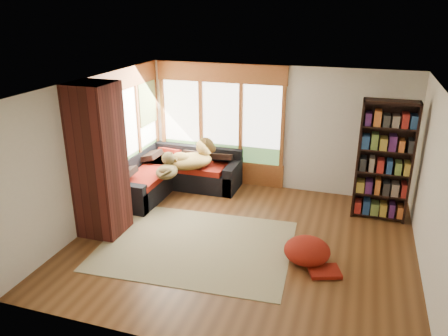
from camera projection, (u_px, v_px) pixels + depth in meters
The scene contains 17 objects.
floor at pixel (243, 242), 7.30m from camera, with size 5.50×5.50×0.00m, color #4F2E16.
ceiling at pixel (245, 87), 6.38m from camera, with size 5.50×5.50×0.00m, color white.
wall_back at pixel (276, 129), 9.07m from camera, with size 5.50×0.04×2.60m, color silver.
wall_front at pixel (182, 250), 4.62m from camera, with size 5.50×0.04×2.60m, color silver.
wall_left at pixel (92, 153), 7.62m from camera, with size 0.04×5.00×2.60m, color silver.
wall_right at pixel (435, 191), 6.06m from camera, with size 0.04×5.00×2.60m, color silver.
windows_back at pixel (220, 122), 9.36m from camera, with size 2.82×0.10×1.90m.
windows_left at pixel (128, 132), 8.67m from camera, with size 0.10×2.62×1.90m.
roller_blind at pixel (147, 103), 9.26m from camera, with size 0.03×0.72×0.90m, color #798C4F.
brick_chimney at pixel (99, 161), 7.21m from camera, with size 0.70×0.70×2.60m, color #471914.
sectional_sofa at pixel (176, 176), 9.26m from camera, with size 2.20×2.20×0.80m.
area_rug at pixel (196, 245), 7.21m from camera, with size 3.09×2.36×0.01m, color beige.
bookshelf at pixel (384, 162), 7.77m from camera, with size 0.95×0.32×2.21m.
pouf at pixel (307, 250), 6.69m from camera, with size 0.71×0.71×0.38m, color maroon.
dog_tan at pixel (194, 155), 8.98m from camera, with size 1.09×1.08×0.54m.
dog_brindle at pixel (167, 167), 8.59m from camera, with size 0.59×0.77×0.38m.
throw_pillows at pixel (179, 153), 9.22m from camera, with size 1.98×1.68×0.45m.
Camera 1 is at (1.65, -6.18, 3.75)m, focal length 35.00 mm.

